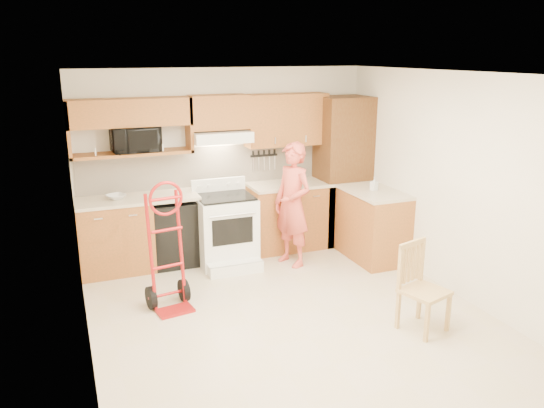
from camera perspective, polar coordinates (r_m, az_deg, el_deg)
floor at (r=5.88m, az=1.82°, el=-11.72°), size 4.00×4.50×0.02m
ceiling at (r=5.22m, az=2.06°, el=13.64°), size 4.00×4.50×0.02m
wall_back at (r=7.49m, az=-4.94°, el=4.50°), size 4.00×0.02×2.50m
wall_front at (r=3.58m, az=16.59°, el=-8.85°), size 4.00×0.02×2.50m
wall_left at (r=5.00m, az=-19.74°, el=-2.06°), size 0.02×4.50×2.50m
wall_right at (r=6.46m, az=18.55°, el=1.93°), size 0.02×4.50×2.50m
backsplash at (r=7.47m, az=-4.88°, el=4.09°), size 3.92×0.03×0.55m
lower_cab_left at (r=7.12m, az=-16.11°, el=-3.33°), size 0.90×0.60×0.90m
dishwasher at (r=7.22m, az=-10.18°, el=-2.89°), size 0.60×0.60×0.85m
lower_cab_right at (r=7.67m, az=1.81°, el=-1.34°), size 1.14×0.60×0.90m
countertop_left at (r=7.02m, az=-13.97°, el=0.56°), size 1.50×0.63×0.04m
countertop_right at (r=7.55m, az=1.84°, el=2.08°), size 1.14×0.63×0.04m
cab_return_right at (r=7.39m, az=10.50°, el=-2.28°), size 0.60×1.00×0.90m
countertop_return at (r=7.26m, az=10.68°, el=1.25°), size 0.63×1.00×0.04m
pantry_tall at (r=7.87m, az=7.35°, el=3.49°), size 0.70×0.60×2.10m
upper_cab_left at (r=6.96m, az=-14.70°, el=9.28°), size 1.50×0.33×0.34m
upper_shelf_mw at (r=7.03m, az=-14.41°, el=5.15°), size 1.50×0.33×0.04m
upper_cab_center at (r=7.19m, az=-5.60°, el=9.58°), size 0.76×0.33×0.44m
upper_cab_right at (r=7.52m, az=1.49°, el=8.84°), size 1.14×0.33×0.70m
range_hood at (r=7.16m, az=-5.39°, el=7.06°), size 0.76×0.46×0.14m
knife_strip at (r=7.61m, az=-0.84°, el=4.66°), size 0.40×0.05×0.29m
microwave at (r=7.01m, az=-14.14°, el=6.63°), size 0.61×0.44×0.32m
range at (r=7.04m, az=-4.77°, el=-2.20°), size 0.73×0.97×1.08m
person at (r=6.96m, az=2.17°, el=-0.07°), size 0.56×0.68×1.61m
hand_truck at (r=5.88m, az=-10.77°, el=-5.08°), size 0.57×0.54×1.28m
dining_chair at (r=5.62m, az=15.74°, el=-8.52°), size 0.51×0.54×0.89m
soap_bottle at (r=7.24m, az=10.67°, el=2.10°), size 0.10×0.10×0.18m
bowl at (r=6.98m, az=-16.05°, el=0.73°), size 0.30×0.30×0.06m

